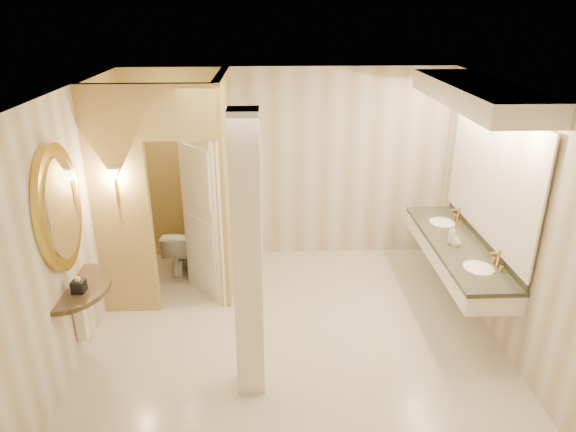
% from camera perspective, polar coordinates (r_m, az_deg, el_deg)
% --- Properties ---
extents(floor, '(4.50, 4.50, 0.00)m').
position_cam_1_polar(floor, '(6.03, 0.60, -12.46)').
color(floor, beige).
rests_on(floor, ground).
extents(ceiling, '(4.50, 4.50, 0.00)m').
position_cam_1_polar(ceiling, '(5.00, 0.73, 13.84)').
color(ceiling, silver).
rests_on(ceiling, wall_back).
extents(wall_back, '(4.50, 0.02, 2.70)m').
position_cam_1_polar(wall_back, '(7.25, -0.12, 5.64)').
color(wall_back, beige).
rests_on(wall_back, floor).
extents(wall_front, '(4.50, 0.02, 2.70)m').
position_cam_1_polar(wall_front, '(3.62, 2.26, -13.06)').
color(wall_front, beige).
rests_on(wall_front, floor).
extents(wall_left, '(0.02, 4.00, 2.70)m').
position_cam_1_polar(wall_left, '(5.72, -22.47, -0.86)').
color(wall_left, beige).
rests_on(wall_left, floor).
extents(wall_right, '(0.02, 4.00, 2.70)m').
position_cam_1_polar(wall_right, '(5.92, 22.98, -0.19)').
color(wall_right, beige).
rests_on(wall_right, floor).
extents(toilet_closet, '(1.50, 1.55, 2.70)m').
position_cam_1_polar(toilet_closet, '(6.31, -10.15, 3.01)').
color(toilet_closet, tan).
rests_on(toilet_closet, floor).
extents(wall_sconce, '(0.14, 0.14, 0.42)m').
position_cam_1_polar(wall_sconce, '(5.87, -18.71, 4.26)').
color(wall_sconce, gold).
rests_on(wall_sconce, toilet_closet).
extents(vanity, '(0.75, 2.46, 2.09)m').
position_cam_1_polar(vanity, '(6.06, 19.55, 3.65)').
color(vanity, white).
rests_on(vanity, floor).
extents(console_shelf, '(0.95, 0.95, 1.92)m').
position_cam_1_polar(console_shelf, '(5.34, -23.56, -2.80)').
color(console_shelf, black).
rests_on(console_shelf, floor).
extents(pillar, '(0.25, 0.25, 2.70)m').
position_cam_1_polar(pillar, '(4.53, -4.48, -5.20)').
color(pillar, white).
rests_on(pillar, floor).
extents(tissue_box, '(0.13, 0.13, 0.12)m').
position_cam_1_polar(tissue_box, '(5.38, -22.22, -7.24)').
color(tissue_box, black).
rests_on(tissue_box, console_shelf).
extents(toilet, '(0.39, 0.66, 0.66)m').
position_cam_1_polar(toilet, '(7.19, -11.97, -3.75)').
color(toilet, white).
rests_on(toilet, floor).
extents(soap_bottle_a, '(0.08, 0.08, 0.13)m').
position_cam_1_polar(soap_bottle_a, '(6.20, 18.11, -2.61)').
color(soap_bottle_a, beige).
rests_on(soap_bottle_a, vanity).
extents(soap_bottle_b, '(0.11, 0.11, 0.10)m').
position_cam_1_polar(soap_bottle_b, '(6.21, 18.30, -2.73)').
color(soap_bottle_b, silver).
rests_on(soap_bottle_b, vanity).
extents(soap_bottle_c, '(0.09, 0.09, 0.23)m').
position_cam_1_polar(soap_bottle_c, '(6.23, 17.77, -1.94)').
color(soap_bottle_c, '#C6B28C').
rests_on(soap_bottle_c, vanity).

